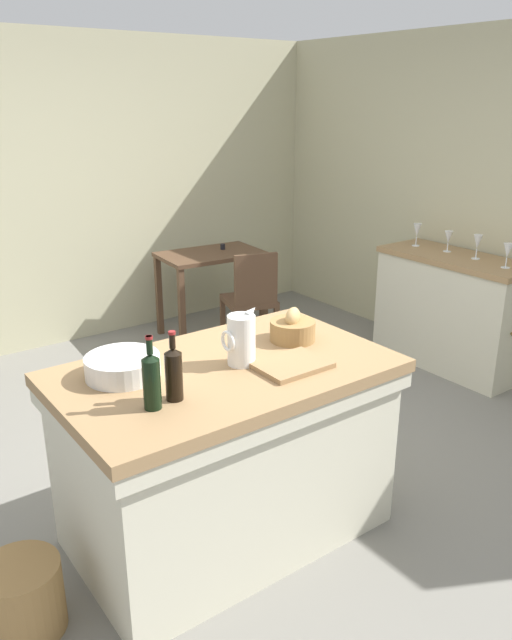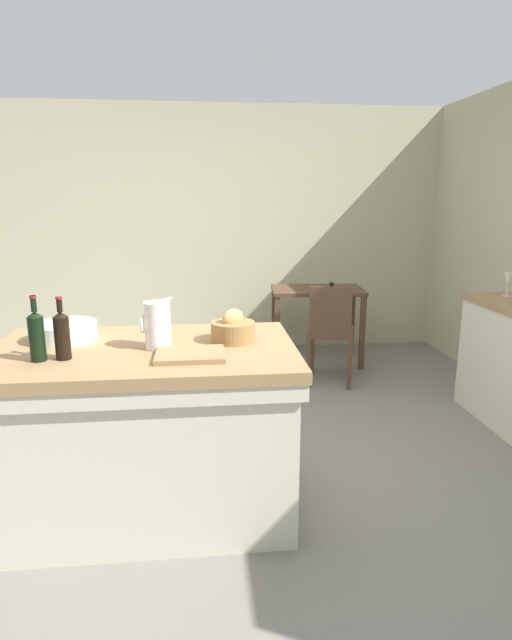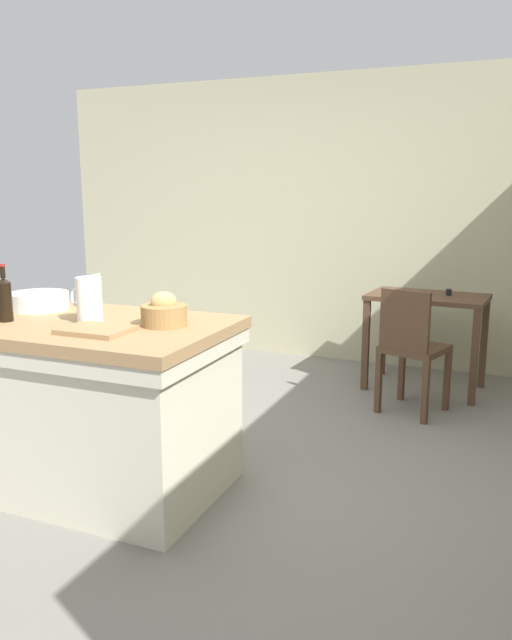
% 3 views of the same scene
% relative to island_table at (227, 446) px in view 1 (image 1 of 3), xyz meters
% --- Properties ---
extents(ground_plane, '(6.76, 6.76, 0.00)m').
position_rel_island_table_xyz_m(ground_plane, '(0.36, 0.49, -0.49)').
color(ground_plane, slate).
extents(wall_back, '(5.32, 0.12, 2.60)m').
position_rel_island_table_xyz_m(wall_back, '(0.36, 3.09, 0.81)').
color(wall_back, '#B7B28E').
rests_on(wall_back, ground).
extents(wall_right, '(0.12, 5.20, 2.60)m').
position_rel_island_table_xyz_m(wall_right, '(2.96, 0.49, 0.81)').
color(wall_right, '#B7B28E').
rests_on(wall_right, ground).
extents(island_table, '(1.54, 0.94, 0.91)m').
position_rel_island_table_xyz_m(island_table, '(0.00, 0.00, 0.00)').
color(island_table, '#99754C').
rests_on(island_table, ground).
extents(side_cabinet, '(0.52, 1.24, 0.91)m').
position_rel_island_table_xyz_m(side_cabinet, '(2.62, 0.68, -0.03)').
color(side_cabinet, '#99754C').
rests_on(side_cabinet, ground).
extents(writing_desk, '(0.94, 0.63, 0.82)m').
position_rel_island_table_xyz_m(writing_desk, '(1.46, 2.43, 0.15)').
color(writing_desk, '#513826').
rests_on(writing_desk, ground).
extents(wooden_chair, '(0.50, 0.50, 0.91)m').
position_rel_island_table_xyz_m(wooden_chair, '(1.44, 1.79, 0.01)').
color(wooden_chair, '#513826').
rests_on(wooden_chair, ground).
extents(pitcher, '(0.17, 0.13, 0.28)m').
position_rel_island_table_xyz_m(pitcher, '(0.08, -0.02, 0.54)').
color(pitcher, white).
rests_on(pitcher, island_table).
extents(wash_bowl, '(0.33, 0.33, 0.10)m').
position_rel_island_table_xyz_m(wash_bowl, '(-0.42, 0.18, 0.47)').
color(wash_bowl, white).
rests_on(wash_bowl, island_table).
extents(bread_basket, '(0.23, 0.23, 0.17)m').
position_rel_island_table_xyz_m(bread_basket, '(0.46, 0.07, 0.48)').
color(bread_basket, olive).
rests_on(bread_basket, island_table).
extents(cutting_board, '(0.33, 0.25, 0.02)m').
position_rel_island_table_xyz_m(cutting_board, '(0.24, -0.19, 0.43)').
color(cutting_board, '#99754C').
rests_on(cutting_board, island_table).
extents(wine_bottle_dark, '(0.07, 0.07, 0.30)m').
position_rel_island_table_xyz_m(wine_bottle_dark, '(-0.35, -0.15, 0.54)').
color(wine_bottle_dark, black).
rests_on(wine_bottle_dark, island_table).
extents(wine_bottle_amber, '(0.07, 0.07, 0.31)m').
position_rel_island_table_xyz_m(wine_bottle_amber, '(-0.46, -0.17, 0.55)').
color(wine_bottle_amber, black).
rests_on(wine_bottle_amber, island_table).
extents(wine_glass_far_left, '(0.07, 0.07, 0.18)m').
position_rel_island_table_xyz_m(wine_glass_far_left, '(2.60, 0.26, 0.55)').
color(wine_glass_far_left, white).
rests_on(wine_glass_far_left, side_cabinet).
extents(wine_glass_left, '(0.07, 0.07, 0.19)m').
position_rel_island_table_xyz_m(wine_glass_left, '(2.66, 0.54, 0.55)').
color(wine_glass_left, white).
rests_on(wine_glass_left, side_cabinet).
extents(wine_glass_middle, '(0.07, 0.07, 0.17)m').
position_rel_island_table_xyz_m(wine_glass_middle, '(2.68, 0.83, 0.54)').
color(wine_glass_middle, white).
rests_on(wine_glass_middle, side_cabinet).
extents(wine_glass_right, '(0.07, 0.07, 0.19)m').
position_rel_island_table_xyz_m(wine_glass_right, '(2.63, 1.11, 0.55)').
color(wine_glass_right, white).
rests_on(wine_glass_right, side_cabinet).
extents(wicker_hamper, '(0.33, 0.33, 0.31)m').
position_rel_island_table_xyz_m(wicker_hamper, '(-1.02, -0.02, -0.33)').
color(wicker_hamper, olive).
rests_on(wicker_hamper, ground).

